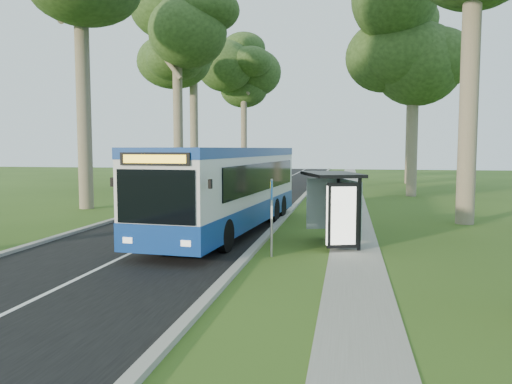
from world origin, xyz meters
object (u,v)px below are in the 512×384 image
at_px(car_silver, 238,171).
at_px(bus_stop_sign, 272,208).
at_px(bus, 228,188).
at_px(litter_bin, 323,214).
at_px(car_white, 207,176).
at_px(bus_shelter, 335,195).

bearing_deg(car_silver, bus_stop_sign, -75.24).
distance_m(bus, car_silver, 33.41).
relative_size(bus, litter_bin, 13.34).
xyz_separation_m(bus, car_white, (-6.96, 21.32, -0.78)).
xyz_separation_m(litter_bin, car_white, (-10.35, 19.06, 0.38)).
bearing_deg(bus, bus_shelter, -23.69).
relative_size(bus, car_white, 2.45).
bearing_deg(car_white, bus, -79.29).
bearing_deg(bus_shelter, car_silver, 89.89).
height_order(bus_stop_sign, car_silver, bus_stop_sign).
xyz_separation_m(bus_shelter, car_white, (-10.94, 23.49, -0.79)).
bearing_deg(bus_shelter, bus, 133.92).
relative_size(bus, bus_shelter, 3.96).
xyz_separation_m(bus_stop_sign, car_white, (-9.20, 25.31, -0.58)).
height_order(car_white, car_silver, car_white).
distance_m(bus, bus_stop_sign, 4.58).
height_order(bus_stop_sign, bus_shelter, bus_shelter).
relative_size(bus, car_silver, 2.76).
xyz_separation_m(bus, bus_stop_sign, (2.24, -3.99, -0.20)).
bearing_deg(bus, litter_bin, 38.56).
distance_m(bus_shelter, car_silver, 36.52).
bearing_deg(bus_shelter, bus_stop_sign, -151.19).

